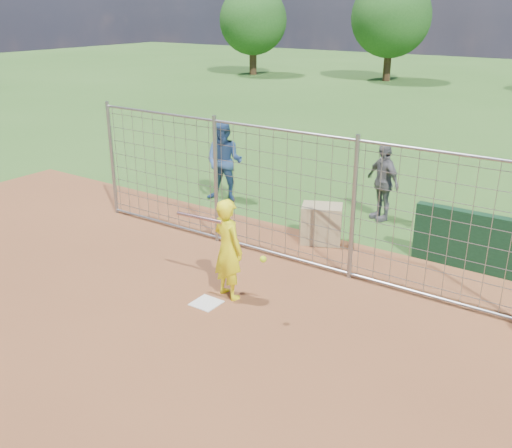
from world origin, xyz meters
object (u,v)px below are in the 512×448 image
Objects in this scene: bystander_a at (224,162)px; equipment_bin at (321,224)px; batter at (228,249)px; bystander_b at (383,182)px.

equipment_bin is at bearing -33.94° from bystander_a.
bystander_a is at bearing 138.72° from equipment_bin.
bystander_b is at bearing -82.88° from batter.
equipment_bin is at bearing -78.94° from batter.
equipment_bin is (0.16, 2.93, -0.46)m from batter.
bystander_b reaches higher than batter.
batter is 2.15× the size of equipment_bin.
equipment_bin is (3.27, -1.03, -0.58)m from bystander_a.
bystander_b reaches higher than equipment_bin.
equipment_bin is (-0.45, -1.98, -0.48)m from bystander_b.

